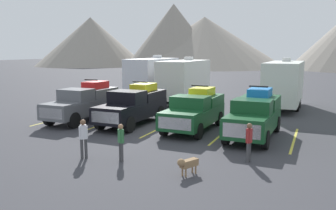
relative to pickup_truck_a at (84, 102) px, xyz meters
The scene contains 18 objects.
ground_plane 5.62m from the pickup_truck_a, ahead, with size 240.00×240.00×0.00m, color #38383D.
pickup_truck_a is the anchor object (origin of this frame).
pickup_truck_b 3.49m from the pickup_truck_a, ahead, with size 2.27×5.76×2.57m.
pickup_truck_c 7.42m from the pickup_truck_a, ahead, with size 2.30×5.48×2.48m.
pickup_truck_d 10.85m from the pickup_truck_a, ahead, with size 2.23×5.61×2.62m.
lot_stripe_a 2.24m from the pickup_truck_a, behind, with size 0.12×5.50×0.01m, color gold.
lot_stripe_b 2.15m from the pickup_truck_a, ahead, with size 0.12×5.50×0.01m, color gold.
lot_stripe_c 5.60m from the pickup_truck_a, ahead, with size 0.12×5.50×0.01m, color gold.
lot_stripe_d 9.23m from the pickup_truck_a, ahead, with size 0.12×5.50×0.01m, color gold.
lot_stripe_e 12.89m from the pickup_truck_a, ahead, with size 0.12×5.50×0.01m, color gold.
camper_trailer_a 10.62m from the pickup_truck_a, 90.80° to the left, with size 2.50×7.96×4.02m.
camper_trailer_b 10.26m from the pickup_truck_a, 71.36° to the left, with size 2.59×7.89×3.91m.
camper_trailer_c 15.01m from the pickup_truck_a, 40.69° to the left, with size 2.54×8.45×3.90m.
person_a 8.42m from the pickup_truck_a, 54.17° to the right, with size 0.31×0.31×1.67m.
person_b 12.27m from the pickup_truck_a, 22.17° to the right, with size 0.23×0.35×1.62m.
person_c 9.25m from the pickup_truck_a, 44.93° to the right, with size 0.30×0.28×1.55m.
dog 11.93m from the pickup_truck_a, 36.37° to the right, with size 0.59×0.95×0.69m.
mountain_ridge 73.70m from the pickup_truck_a, 85.20° to the left, with size 145.18×43.97×16.44m.
Camera 1 is at (8.33, -18.21, 4.52)m, focal length 38.11 mm.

